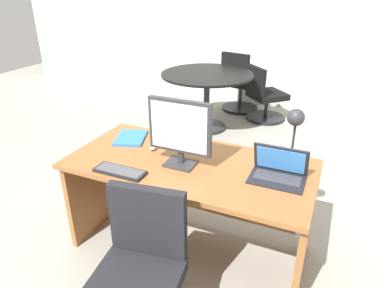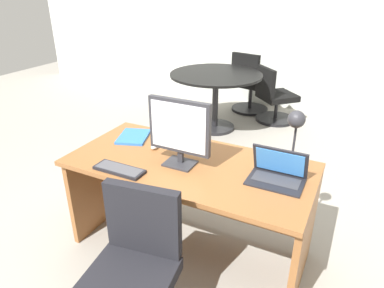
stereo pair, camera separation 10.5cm
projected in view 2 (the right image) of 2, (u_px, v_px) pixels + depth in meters
The scene contains 13 objects.
ground at pixel (251, 163), 3.87m from camera, with size 12.00×12.00×0.00m, color gray.
back_wall at pixel (304, 15), 4.97m from camera, with size 10.00×0.10×2.80m, color silver.
desk at pixel (193, 186), 2.48m from camera, with size 1.66×0.81×0.74m.
monitor at pixel (179, 129), 2.21m from camera, with size 0.43×0.16×0.45m.
laptop at pixel (278, 170), 2.12m from camera, with size 0.33×0.23×0.21m.
keyboard at pixel (119, 169), 2.23m from camera, with size 0.34×0.12×0.02m.
mouse at pixel (155, 146), 2.53m from camera, with size 0.05×0.08×0.04m.
desk_lamp at pixel (296, 127), 2.16m from camera, with size 0.12×0.14×0.40m.
book at pixel (134, 137), 2.71m from camera, with size 0.30×0.34×0.02m.
office_chair at pixel (134, 281), 1.91m from camera, with size 0.56×0.56×0.87m.
meeting_table at pixel (216, 87), 4.53m from camera, with size 1.19×1.19×0.76m.
meeting_chair_near at pixel (274, 100), 4.91m from camera, with size 0.66×0.66×0.78m.
meeting_chair_far at pixel (249, 88), 5.25m from camera, with size 0.56×0.57×0.91m.
Camera 2 is at (0.94, -1.84, 1.85)m, focal length 32.45 mm.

